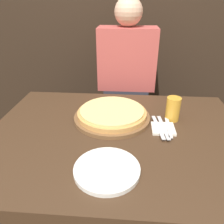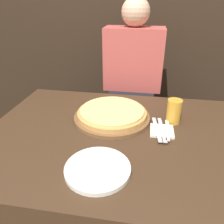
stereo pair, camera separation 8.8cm
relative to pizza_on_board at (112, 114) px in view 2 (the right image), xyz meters
name	(u,v)px [view 2 (the right image)]	position (x,y,z in m)	size (l,w,h in m)	color
dining_table	(115,188)	(0.04, -0.13, -0.39)	(1.25, 0.92, 0.73)	#3D2819
pizza_on_board	(112,114)	(0.00, 0.00, 0.00)	(0.40, 0.40, 0.06)	brown
beer_glass	(174,110)	(0.31, 0.02, 0.04)	(0.07, 0.07, 0.12)	gold
dinner_plate	(98,169)	(0.01, -0.40, -0.02)	(0.25, 0.25, 0.02)	silver
napkin_stack	(162,131)	(0.26, -0.09, -0.02)	(0.11, 0.11, 0.01)	silver
fork	(157,129)	(0.23, -0.09, -0.01)	(0.05, 0.22, 0.00)	silver
dinner_knife	(162,129)	(0.26, -0.09, -0.01)	(0.04, 0.22, 0.00)	silver
spoon	(167,130)	(0.28, -0.09, -0.01)	(0.02, 0.18, 0.00)	silver
diner_person	(132,96)	(0.06, 0.53, -0.12)	(0.40, 0.20, 1.31)	#33333D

